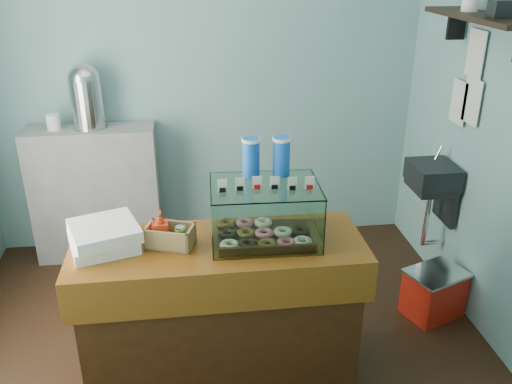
{
  "coord_description": "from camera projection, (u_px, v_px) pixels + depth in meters",
  "views": [
    {
      "loc": [
        -0.13,
        -2.82,
        2.36
      ],
      "look_at": [
        0.22,
        -0.15,
        1.15
      ],
      "focal_mm": 38.0,
      "sensor_mm": 36.0,
      "label": 1
    }
  ],
  "objects": [
    {
      "name": "ground",
      "position": [
        220.0,
        345.0,
        3.54
      ],
      "size": [
        3.5,
        3.5,
        0.0
      ],
      "primitive_type": "plane",
      "color": "black",
      "rests_on": "ground"
    },
    {
      "name": "back_shelf",
      "position": [
        97.0,
        193.0,
        4.4
      ],
      "size": [
        1.0,
        0.32,
        1.1
      ],
      "primitive_type": "cube",
      "color": "#98989B",
      "rests_on": "ground"
    },
    {
      "name": "room_shell",
      "position": [
        216.0,
        86.0,
        2.85
      ],
      "size": [
        3.54,
        3.04,
        2.82
      ],
      "color": "#70A3A2",
      "rests_on": "ground"
    },
    {
      "name": "counter",
      "position": [
        221.0,
        311.0,
        3.12
      ],
      "size": [
        1.6,
        0.6,
        0.9
      ],
      "color": "#44200D",
      "rests_on": "ground"
    },
    {
      "name": "coffee_urn",
      "position": [
        86.0,
        95.0,
        4.08
      ],
      "size": [
        0.27,
        0.27,
        0.5
      ],
      "color": "silver",
      "rests_on": "back_shelf"
    },
    {
      "name": "display_case",
      "position": [
        264.0,
        208.0,
        2.95
      ],
      "size": [
        0.6,
        0.45,
        0.54
      ],
      "rotation": [
        0.0,
        0.0,
        -0.04
      ],
      "color": "#352110",
      "rests_on": "counter"
    },
    {
      "name": "red_cooler",
      "position": [
        434.0,
        293.0,
        3.78
      ],
      "size": [
        0.47,
        0.42,
        0.34
      ],
      "rotation": [
        0.0,
        0.0,
        0.37
      ],
      "color": "red",
      "rests_on": "ground"
    },
    {
      "name": "condiment_crate",
      "position": [
        168.0,
        234.0,
        2.89
      ],
      "size": [
        0.28,
        0.22,
        0.2
      ],
      "rotation": [
        0.0,
        0.0,
        -0.32
      ],
      "color": "#A37A51",
      "rests_on": "counter"
    },
    {
      "name": "pastry_boxes",
      "position": [
        104.0,
        236.0,
        2.88
      ],
      "size": [
        0.43,
        0.43,
        0.13
      ],
      "rotation": [
        0.0,
        0.0,
        0.29
      ],
      "color": "white",
      "rests_on": "counter"
    }
  ]
}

